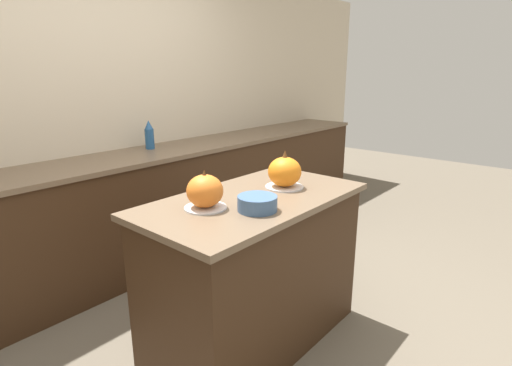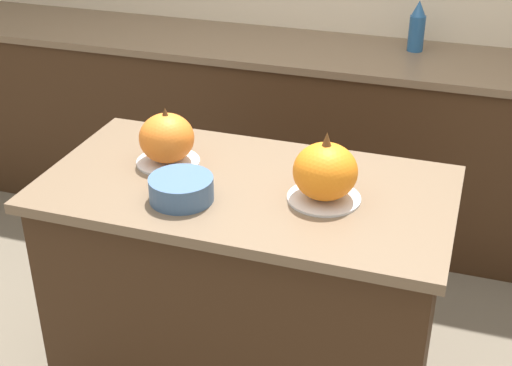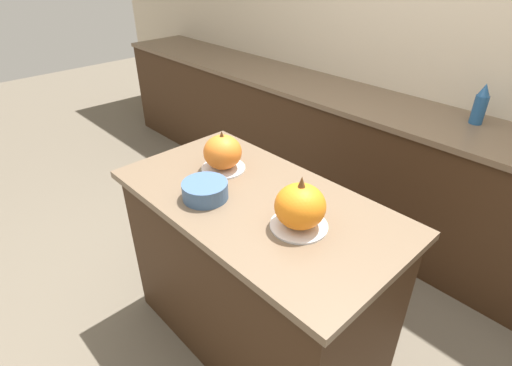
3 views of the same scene
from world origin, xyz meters
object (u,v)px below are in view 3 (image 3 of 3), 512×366
pumpkin_cake_right (300,207)px  mixing_bowl (205,190)px  pumpkin_cake_left (223,153)px  bottle_tall (480,105)px

pumpkin_cake_right → mixing_bowl: pumpkin_cake_right is taller
pumpkin_cake_left → bottle_tall: 1.53m
pumpkin_cake_left → mixing_bowl: bearing=-56.4°
pumpkin_cake_left → pumpkin_cake_right: size_ratio=0.94×
bottle_tall → pumpkin_cake_right: bearing=-93.4°
mixing_bowl → pumpkin_cake_right: bearing=18.8°
pumpkin_cake_right → mixing_bowl: 0.44m
bottle_tall → mixing_bowl: size_ratio=1.20×
pumpkin_cake_left → pumpkin_cake_right: (0.56, -0.08, 0.00)m
pumpkin_cake_right → mixing_bowl: bearing=-161.2°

